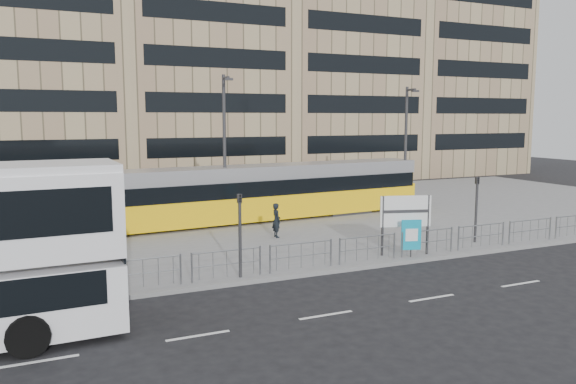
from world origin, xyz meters
name	(u,v)px	position (x,y,z in m)	size (l,w,h in m)	color
ground	(323,275)	(0.00, 0.00, 0.00)	(120.00, 120.00, 0.00)	black
plaza	(227,221)	(0.00, 12.00, 0.07)	(64.00, 24.00, 0.15)	slate
kerb	(322,272)	(0.00, 0.05, 0.07)	(64.00, 0.25, 0.17)	gray
building_row	(166,42)	(1.55, 34.27, 12.91)	(70.40, 18.40, 31.20)	maroon
pedestrian_barrier	(361,242)	(2.00, 0.50, 0.98)	(32.07, 0.07, 1.10)	gray
road_markings	(407,302)	(1.00, -4.00, 0.01)	(62.00, 0.12, 0.01)	white
tram	(212,196)	(-1.19, 10.91, 1.73)	(26.85, 4.61, 3.15)	yellow
station_sign	(406,214)	(4.39, 0.85, 1.93)	(2.16, 0.71, 2.56)	#2D2D30
ad_panel	(411,235)	(4.38, 0.40, 1.09)	(0.83, 0.32, 1.60)	#2D2D30
pedestrian	(276,220)	(0.75, 6.38, 1.00)	(0.62, 0.41, 1.69)	black
traffic_light_west	(240,224)	(-3.18, 0.50, 2.12)	(0.16, 0.20, 3.10)	#2D2D30
traffic_light_east	(477,201)	(8.91, 1.54, 2.12)	(0.18, 0.21, 3.10)	#2D2D30
lamp_post_west	(225,144)	(-0.49, 10.57, 4.59)	(0.45, 1.04, 8.13)	#2D2D30
lamp_post_east	(406,143)	(11.71, 11.01, 4.41)	(0.45, 1.04, 7.77)	#2D2D30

